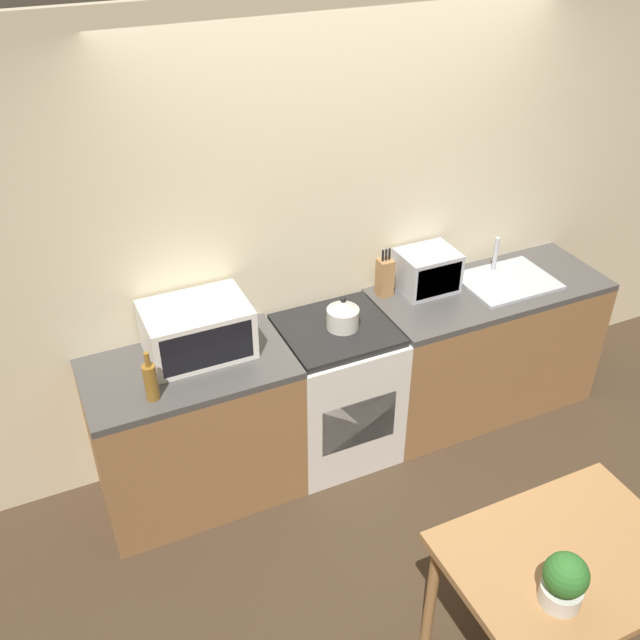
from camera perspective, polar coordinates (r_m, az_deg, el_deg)
The scene contains 13 objects.
ground_plane at distance 4.19m, azimuth 8.11°, elevation -15.43°, with size 16.00×16.00×0.00m, color #3D2D1E.
wall_back at distance 4.12m, azimuth 1.72°, elevation 7.08°, with size 10.00×0.06×2.60m.
counter_left_run at distance 4.04m, azimuth -9.94°, elevation -8.73°, with size 1.09×0.62×0.90m.
counter_right_run at distance 4.72m, azimuth 12.82°, elevation -2.09°, with size 1.46×0.62×0.90m.
stove_range at distance 4.26m, azimuth 1.26°, elevation -5.63°, with size 0.64×0.62×0.90m.
kettle at distance 3.94m, azimuth 1.84°, elevation 0.45°, with size 0.18×0.18×0.20m.
microwave at distance 3.77m, azimuth -9.79°, elevation -0.78°, with size 0.54×0.38×0.28m.
bottle at distance 3.52m, azimuth -13.40°, elevation -4.78°, with size 0.07×0.07×0.27m.
knife_block at distance 4.24m, azimuth 5.21°, elevation 3.45°, with size 0.09×0.09×0.30m.
toaster_oven at distance 4.32m, azimuth 8.57°, elevation 3.91°, with size 0.34×0.27×0.25m.
sink_basin at distance 4.54m, azimuth 14.74°, elevation 3.09°, with size 0.55×0.43×0.24m.
dining_table at distance 3.29m, azimuth 19.03°, elevation -18.45°, with size 0.98×0.72×0.73m.
potted_plant at distance 2.98m, azimuth 18.97°, elevation -19.11°, with size 0.17×0.17×0.24m.
Camera 1 is at (-1.65, -2.22, 3.14)m, focal length 40.00 mm.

